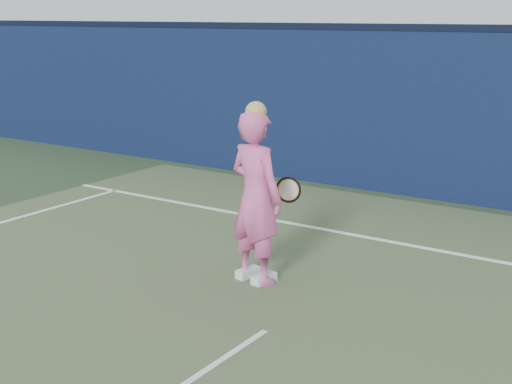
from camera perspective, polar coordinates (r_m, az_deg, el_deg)
The scene contains 5 objects.
ground at distance 5.74m, azimuth -4.87°, elevation -14.65°, with size 80.00×80.00×0.00m, color #2D4128.
backstop_wall at distance 10.98m, azimuth 16.62°, elevation 5.65°, with size 24.00×0.40×2.50m, color #0C1635.
wall_cap at distance 10.88m, azimuth 17.11°, elevation 12.43°, with size 24.00×0.42×0.10m, color black.
player at distance 7.34m, azimuth 0.00°, elevation -0.38°, with size 0.74×0.57×1.90m.
racket at distance 7.67m, azimuth 2.44°, elevation 0.16°, with size 0.54×0.12×0.29m.
Camera 1 is at (3.16, -3.91, 2.76)m, focal length 50.00 mm.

